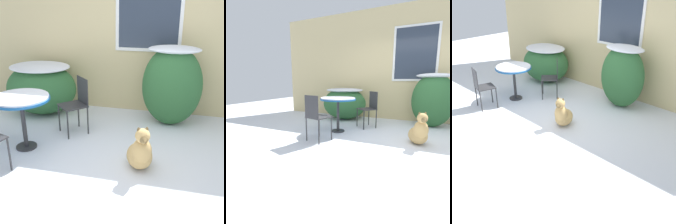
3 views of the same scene
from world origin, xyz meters
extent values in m
plane|color=white|center=(0.00, 0.00, 0.00)|extent=(16.00, 16.00, 0.00)
cube|color=#D1BC84|center=(0.00, 2.20, 1.63)|extent=(8.00, 0.06, 3.25)
cube|color=white|center=(0.27, 2.16, 1.91)|extent=(1.17, 0.04, 1.51)
cube|color=#2D3847|center=(0.27, 2.14, 1.91)|extent=(1.05, 0.01, 1.39)
ellipsoid|color=#2D6033|center=(-1.61, 1.63, 0.47)|extent=(1.32, 1.08, 0.94)
ellipsoid|color=white|center=(-1.61, 1.63, 0.88)|extent=(1.12, 0.92, 0.12)
ellipsoid|color=#2D6033|center=(0.77, 1.65, 0.67)|extent=(0.99, 0.66, 1.35)
ellipsoid|color=white|center=(0.77, 1.65, 1.29)|extent=(0.84, 0.56, 0.12)
cylinder|color=#2D2D30|center=(-1.21, 0.28, 0.01)|extent=(0.30, 0.30, 0.03)
cylinder|color=#2D2D30|center=(-1.21, 0.28, 0.38)|extent=(0.06, 0.06, 0.71)
cylinder|color=#195699|center=(-1.21, 0.28, 0.75)|extent=(0.80, 0.80, 0.03)
cylinder|color=white|center=(-1.21, 0.28, 0.77)|extent=(0.77, 0.77, 0.03)
cube|color=#2D2D30|center=(-0.72, 0.92, 0.47)|extent=(0.54, 0.54, 0.02)
cube|color=#2D2D30|center=(-0.59, 1.05, 0.69)|extent=(0.26, 0.25, 0.42)
cylinder|color=#2D2D30|center=(-0.96, 0.91, 0.23)|extent=(0.02, 0.02, 0.46)
cylinder|color=#2D2D30|center=(-0.71, 0.67, 0.23)|extent=(0.02, 0.02, 0.46)
cylinder|color=#2D2D30|center=(-0.72, 1.16, 0.23)|extent=(0.02, 0.02, 0.46)
cylinder|color=#2D2D30|center=(-0.47, 0.92, 0.23)|extent=(0.02, 0.02, 0.46)
cylinder|color=#2D2D30|center=(-1.09, -0.31, 0.23)|extent=(0.02, 0.02, 0.46)
ellipsoid|color=tan|center=(0.47, 0.18, 0.16)|extent=(0.44, 0.50, 0.31)
ellipsoid|color=tan|center=(0.51, 0.06, 0.29)|extent=(0.31, 0.29, 0.34)
sphere|color=tan|center=(0.52, 0.03, 0.52)|extent=(0.18, 0.18, 0.18)
cone|color=brown|center=(0.55, -0.08, 0.50)|extent=(0.11, 0.09, 0.10)
ellipsoid|color=brown|center=(0.46, 0.03, 0.58)|extent=(0.05, 0.04, 0.08)
ellipsoid|color=brown|center=(0.56, 0.06, 0.58)|extent=(0.05, 0.04, 0.08)
ellipsoid|color=tan|center=(0.40, 0.36, 0.07)|extent=(0.12, 0.21, 0.06)
camera|label=1|loc=(0.88, -2.95, 2.01)|focal=45.00mm
camera|label=2|loc=(0.41, -3.28, 1.15)|focal=28.00mm
camera|label=3|loc=(3.81, -3.29, 2.70)|focal=45.00mm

